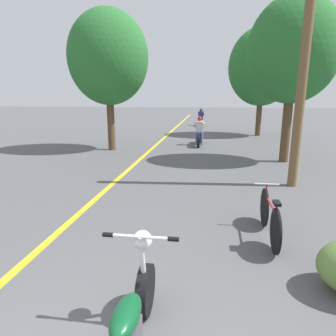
{
  "coord_description": "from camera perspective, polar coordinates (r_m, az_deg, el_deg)",
  "views": [
    {
      "loc": [
        0.97,
        -1.25,
        2.41
      ],
      "look_at": [
        0.09,
        4.86,
        0.9
      ],
      "focal_mm": 32.0,
      "sensor_mm": 36.0,
      "label": 1
    }
  ],
  "objects": [
    {
      "name": "lane_stripe_center",
      "position": [
        14.56,
        -2.51,
        4.21
      ],
      "size": [
        0.14,
        48.0,
        0.01
      ],
      "primitive_type": "cube",
      "color": "yellow",
      "rests_on": "ground"
    },
    {
      "name": "utility_pole",
      "position": [
        8.6,
        24.71,
        19.86
      ],
      "size": [
        1.1,
        0.24,
        6.82
      ],
      "color": "brown",
      "rests_on": "ground"
    },
    {
      "name": "roadside_tree_right_near",
      "position": [
        11.78,
        22.78,
        19.91
      ],
      "size": [
        3.13,
        2.81,
        5.7
      ],
      "color": "#513A23",
      "rests_on": "ground"
    },
    {
      "name": "roadside_tree_right_far",
      "position": [
        19.16,
        17.52,
        17.92
      ],
      "size": [
        3.9,
        3.51,
        6.26
      ],
      "color": "#513A23",
      "rests_on": "ground"
    },
    {
      "name": "roadside_tree_left",
      "position": [
        13.72,
        -11.34,
        19.86
      ],
      "size": [
        3.43,
        3.09,
        5.92
      ],
      "color": "#513A23",
      "rests_on": "ground"
    },
    {
      "name": "motorcycle_foreground",
      "position": [
        3.03,
        -7.54,
        -27.82
      ],
      "size": [
        0.78,
        2.08,
        1.05
      ],
      "color": "black",
      "rests_on": "ground"
    },
    {
      "name": "motorcycle_rider_lead",
      "position": [
        14.86,
        5.98,
        6.38
      ],
      "size": [
        0.5,
        2.12,
        1.4
      ],
      "color": "black",
      "rests_on": "ground"
    },
    {
      "name": "motorcycle_rider_far",
      "position": [
        24.56,
        6.28,
        9.25
      ],
      "size": [
        0.5,
        2.0,
        1.37
      ],
      "color": "black",
      "rests_on": "ground"
    },
    {
      "name": "bicycle_parked",
      "position": [
        5.46,
        18.8,
        -8.79
      ],
      "size": [
        0.44,
        1.75,
        0.84
      ],
      "color": "black",
      "rests_on": "ground"
    }
  ]
}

